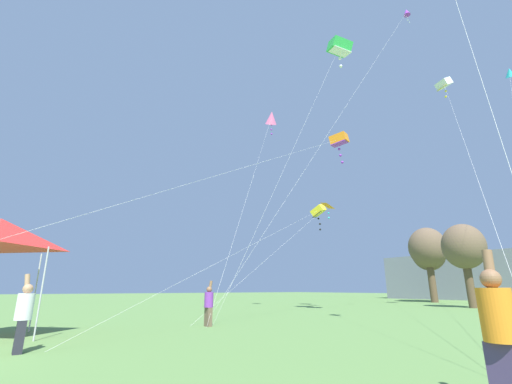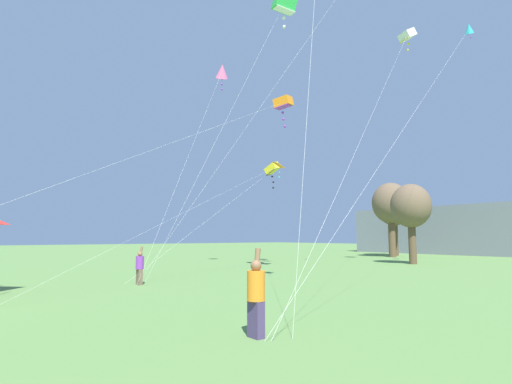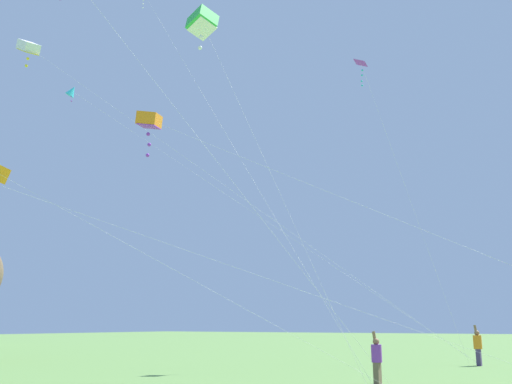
# 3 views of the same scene
# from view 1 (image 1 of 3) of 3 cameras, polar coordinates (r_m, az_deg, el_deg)

# --- Properties ---
(tree_far_left) EXTENTS (3.40, 3.40, 6.87)m
(tree_far_left) POSITION_cam_1_polar(r_m,az_deg,el_deg) (34.20, 31.32, -7.89)
(tree_far_left) COLOR brown
(tree_far_left) RESTS_ON ground
(tree_near_right) EXTENTS (4.24, 4.24, 8.55)m
(tree_near_right) POSITION_cam_1_polar(r_m,az_deg,el_deg) (45.72, 26.69, -8.43)
(tree_near_right) COLOR brown
(tree_near_right) RESTS_ON ground
(tree_far_centre) EXTENTS (4.06, 4.06, 8.19)m
(tree_far_centre) POSITION_cam_1_polar(r_m,az_deg,el_deg) (49.13, 26.80, -9.12)
(tree_far_centre) COLOR brown
(tree_far_centre) RESTS_ON ground
(person_purple_shirt) EXTENTS (0.38, 0.38, 1.85)m
(person_purple_shirt) POSITION_cam_1_polar(r_m,az_deg,el_deg) (15.38, -7.88, -17.99)
(person_purple_shirt) COLOR brown
(person_purple_shirt) RESTS_ON ground
(person_white_shirt) EXTENTS (0.39, 0.39, 1.89)m
(person_white_shirt) POSITION_cam_1_polar(r_m,az_deg,el_deg) (10.74, -34.26, -16.45)
(person_white_shirt) COLOR #282833
(person_white_shirt) RESTS_ON ground
(person_orange_shirt) EXTENTS (0.42, 0.42, 2.06)m
(person_orange_shirt) POSITION_cam_1_polar(r_m,az_deg,el_deg) (5.87, 35.54, -18.17)
(person_orange_shirt) COLOR #473860
(person_orange_shirt) RESTS_ON ground
(kite_yellow_box_0) EXTENTS (12.17, 22.16, 9.12)m
(kite_yellow_box_0) POSITION_cam_1_polar(r_m,az_deg,el_deg) (32.15, 10.35, -3.15)
(kite_yellow_box_0) COLOR silver
(kite_yellow_box_0) RESTS_ON ground
(kite_purple_diamond_2) EXTENTS (3.52, 14.83, 22.09)m
(kite_purple_diamond_2) POSITION_cam_1_polar(r_m,az_deg,el_deg) (31.45, 23.71, 25.59)
(kite_purple_diamond_2) COLOR silver
(kite_purple_diamond_2) RESTS_ON ground
(kite_cyan_diamond_3) EXTENTS (6.51, 25.80, 18.92)m
(kite_cyan_diamond_3) POSITION_cam_1_polar(r_m,az_deg,el_deg) (35.79, 36.61, 15.65)
(kite_cyan_diamond_3) COLOR silver
(kite_cyan_diamond_3) RESTS_ON ground
(kite_pink_diamond_4) EXTENTS (8.90, 10.51, 16.57)m
(kite_pink_diamond_4) POSITION_cam_1_polar(r_m,az_deg,el_deg) (30.43, 2.57, 12.20)
(kite_pink_diamond_4) COLOR silver
(kite_pink_diamond_4) RESTS_ON ground
(kite_green_box_5) EXTENTS (1.94, 9.24, 17.87)m
(kite_green_box_5) POSITION_cam_1_polar(r_m,az_deg,el_deg) (25.67, 13.74, 22.36)
(kite_green_box_5) COLOR silver
(kite_green_box_5) RESTS_ON ground
(kite_orange_box_6) EXTENTS (5.19, 24.05, 12.02)m
(kite_orange_box_6) POSITION_cam_1_polar(r_m,az_deg,el_deg) (24.85, 13.66, 8.41)
(kite_orange_box_6) COLOR silver
(kite_orange_box_6) RESTS_ON ground
(kite_white_box_7) EXTENTS (11.42, 24.96, 20.15)m
(kite_white_box_7) POSITION_cam_1_polar(r_m,az_deg,el_deg) (36.85, 28.83, 15.48)
(kite_white_box_7) COLOR silver
(kite_white_box_7) RESTS_ON ground
(kite_orange_delta_8) EXTENTS (6.05, 15.27, 8.77)m
(kite_orange_delta_8) POSITION_cam_1_polar(r_m,az_deg,el_deg) (29.67, 11.90, -2.29)
(kite_orange_delta_8) COLOR silver
(kite_orange_delta_8) RESTS_ON ground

